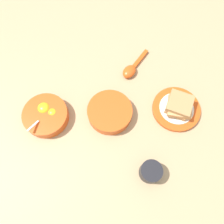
# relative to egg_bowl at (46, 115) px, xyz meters

# --- Properties ---
(ground_plane) EXTENTS (3.00, 3.00, 0.00)m
(ground_plane) POSITION_rel_egg_bowl_xyz_m (0.17, -0.20, -0.02)
(ground_plane) COLOR tan
(egg_bowl) EXTENTS (0.16, 0.16, 0.07)m
(egg_bowl) POSITION_rel_egg_bowl_xyz_m (0.00, 0.00, 0.00)
(egg_bowl) COLOR #DB5119
(egg_bowl) RESTS_ON ground_plane
(toast_plate) EXTENTS (0.18, 0.18, 0.02)m
(toast_plate) POSITION_rel_egg_bowl_xyz_m (0.36, -0.32, -0.01)
(toast_plate) COLOR #DB5119
(toast_plate) RESTS_ON ground_plane
(toast_sandwich) EXTENTS (0.12, 0.12, 0.05)m
(toast_sandwich) POSITION_rel_egg_bowl_xyz_m (0.36, -0.32, 0.02)
(toast_sandwich) COLOR tan
(toast_sandwich) RESTS_ON toast_plate
(soup_spoon) EXTENTS (0.17, 0.06, 0.03)m
(soup_spoon) POSITION_rel_egg_bowl_xyz_m (0.37, -0.09, -0.01)
(soup_spoon) COLOR #DB5119
(soup_spoon) RESTS_ON ground_plane
(congee_bowl) EXTENTS (0.16, 0.16, 0.04)m
(congee_bowl) POSITION_rel_egg_bowl_xyz_m (0.17, -0.16, 0.00)
(congee_bowl) COLOR #DB5119
(congee_bowl) RESTS_ON ground_plane
(drinking_cup) EXTENTS (0.07, 0.07, 0.06)m
(drinking_cup) POSITION_rel_egg_bowl_xyz_m (0.11, -0.40, 0.01)
(drinking_cup) COLOR black
(drinking_cup) RESTS_ON ground_plane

